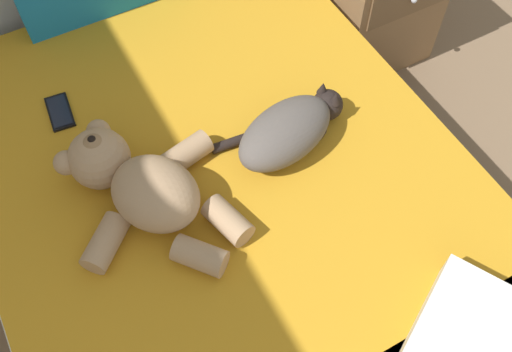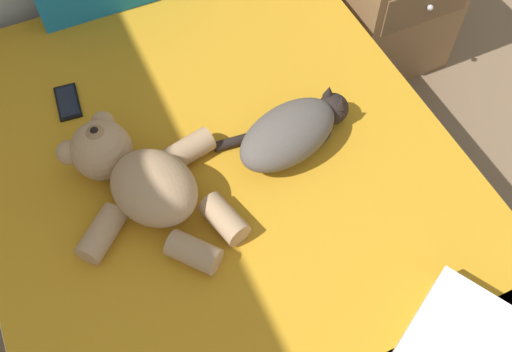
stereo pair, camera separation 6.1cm
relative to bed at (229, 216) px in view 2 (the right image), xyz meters
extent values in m
cube|color=olive|center=(0.00, 0.00, -0.10)|extent=(1.48, 1.93, 0.28)
cube|color=white|center=(0.00, 0.00, 0.13)|extent=(1.43, 1.88, 0.19)
cube|color=orange|center=(0.00, 0.06, 0.24)|extent=(1.42, 1.74, 0.02)
ellipsoid|color=#59514C|center=(0.21, 0.01, 0.32)|extent=(0.38, 0.27, 0.15)
sphere|color=black|center=(0.40, 0.06, 0.30)|extent=(0.10, 0.10, 0.10)
cone|color=black|center=(0.39, 0.09, 0.35)|extent=(0.04, 0.04, 0.04)
cone|color=black|center=(0.41, 0.04, 0.35)|extent=(0.04, 0.04, 0.04)
cylinder|color=black|center=(0.09, 0.10, 0.26)|extent=(0.16, 0.05, 0.03)
ellipsoid|color=black|center=(0.31, 0.00, 0.27)|extent=(0.11, 0.08, 0.04)
ellipsoid|color=tan|center=(-0.21, 0.00, 0.34)|extent=(0.31, 0.34, 0.18)
sphere|color=tan|center=(-0.31, 0.18, 0.34)|extent=(0.18, 0.18, 0.18)
sphere|color=#8E6B49|center=(-0.31, 0.18, 0.40)|extent=(0.07, 0.07, 0.07)
sphere|color=black|center=(-0.31, 0.18, 0.43)|extent=(0.02, 0.02, 0.02)
sphere|color=tan|center=(-0.40, 0.21, 0.35)|extent=(0.07, 0.07, 0.07)
sphere|color=tan|center=(-0.28, 0.27, 0.35)|extent=(0.07, 0.07, 0.07)
cylinder|color=tan|center=(-0.39, -0.05, 0.29)|extent=(0.17, 0.16, 0.08)
cylinder|color=tan|center=(-0.18, -0.21, 0.29)|extent=(0.15, 0.16, 0.08)
cylinder|color=tan|center=(-0.07, 0.11, 0.29)|extent=(0.17, 0.11, 0.08)
cylinder|color=tan|center=(-0.07, -0.15, 0.29)|extent=(0.11, 0.16, 0.08)
cube|color=black|center=(-0.35, 0.48, 0.25)|extent=(0.09, 0.15, 0.01)
cube|color=black|center=(-0.35, 0.48, 0.26)|extent=(0.07, 0.14, 0.00)
cube|color=brown|center=(1.03, 0.42, 0.20)|extent=(0.39, 0.01, 0.17)
sphere|color=#B2B2B7|center=(1.03, 0.41, 0.20)|extent=(0.02, 0.02, 0.02)
camera|label=1|loc=(-0.37, -0.86, 1.71)|focal=40.38mm
camera|label=2|loc=(-0.31, -0.89, 1.71)|focal=40.38mm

